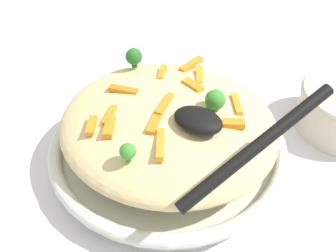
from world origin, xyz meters
The scene contains 21 objects.
ground_plane centered at (0.00, 0.00, 0.00)m, with size 2.40×2.40×0.00m, color silver.
serving_bowl centered at (0.00, 0.00, 0.02)m, with size 0.30×0.30×0.04m.
pasta_mound centered at (0.00, 0.00, 0.06)m, with size 0.27×0.25×0.06m, color #DBC689.
carrot_piece_0 centered at (0.00, -0.01, 0.09)m, with size 0.04×0.01×0.01m, color orange.
carrot_piece_1 centered at (0.07, 0.05, 0.09)m, with size 0.04×0.01×0.01m, color orange.
carrot_piece_2 centered at (-0.03, -0.07, 0.09)m, with size 0.03×0.01×0.01m, color orange.
carrot_piece_3 centered at (-0.04, 0.05, 0.09)m, with size 0.03×0.01×0.01m, color orange.
carrot_piece_4 centered at (-0.02, 0.09, 0.09)m, with size 0.04×0.01×0.01m, color orange.
carrot_piece_5 centered at (-0.04, -0.05, 0.09)m, with size 0.03×0.01×0.01m, color orange.
carrot_piece_6 centered at (0.01, 0.05, 0.09)m, with size 0.03×0.01×0.01m, color orange.
carrot_piece_7 centered at (0.08, 0.01, 0.09)m, with size 0.02×0.01×0.01m, color orange.
carrot_piece_8 centered at (0.01, -0.04, 0.09)m, with size 0.03×0.01×0.01m, color orange.
carrot_piece_9 centered at (0.03, -0.06, 0.09)m, with size 0.04×0.01×0.01m, color orange.
carrot_piece_10 centered at (-0.06, -0.01, 0.09)m, with size 0.04×0.01×0.01m, color orange.
carrot_piece_11 centered at (-0.05, -0.08, 0.09)m, with size 0.03×0.01×0.01m, color orange.
carrot_piece_12 centered at (0.04, -0.01, 0.09)m, with size 0.03×0.01×0.01m, color orange.
carrot_piece_13 centered at (0.00, 0.08, 0.09)m, with size 0.04×0.01×0.01m, color orange.
broccoli_floret_0 centered at (0.01, -0.09, 0.10)m, with size 0.02×0.02×0.02m.
broccoli_floret_1 centered at (0.05, 0.02, 0.10)m, with size 0.02×0.02×0.03m.
broccoli_floret_2 centered at (-0.09, 0.05, 0.10)m, with size 0.02×0.02×0.03m.
serving_spoon centered at (0.08, -0.03, 0.11)m, with size 0.14×0.16×0.07m.
Camera 1 is at (0.19, -0.28, 0.35)m, focal length 39.13 mm.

